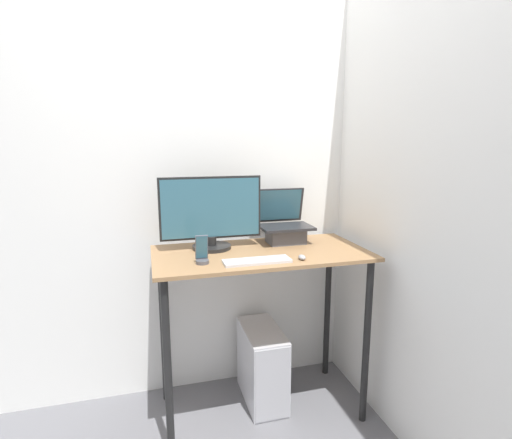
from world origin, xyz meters
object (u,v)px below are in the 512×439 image
object	(u,v)px
computer_tower	(262,365)
monitor	(211,216)
keyboard	(257,261)
mouse	(302,257)
cell_phone	(202,254)
laptop	(285,228)

from	to	relation	value
computer_tower	monitor	bearing A→B (deg)	171.11
keyboard	computer_tower	world-z (taller)	keyboard
monitor	mouse	distance (m)	0.56
monitor	mouse	bearing A→B (deg)	-39.43
monitor	mouse	xyz separation A→B (m)	(0.41, -0.34, -0.17)
monitor	computer_tower	bearing A→B (deg)	-8.89
cell_phone	computer_tower	world-z (taller)	cell_phone
laptop	computer_tower	size ratio (longest dim) A/B	0.68
laptop	mouse	xyz separation A→B (m)	(-0.03, -0.37, -0.07)
mouse	computer_tower	distance (m)	0.82
keyboard	mouse	bearing A→B (deg)	-4.19
laptop	monitor	world-z (taller)	monitor
keyboard	mouse	xyz separation A→B (m)	(0.23, -0.02, 0.00)
mouse	laptop	bearing A→B (deg)	84.58
laptop	mouse	distance (m)	0.38
keyboard	monitor	bearing A→B (deg)	118.81
laptop	computer_tower	world-z (taller)	laptop
keyboard	cell_phone	xyz separation A→B (m)	(-0.27, 0.06, 0.04)
monitor	keyboard	world-z (taller)	monitor
laptop	computer_tower	distance (m)	0.84
cell_phone	computer_tower	xyz separation A→B (m)	(0.37, 0.22, -0.78)
cell_phone	keyboard	bearing A→B (deg)	-12.48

